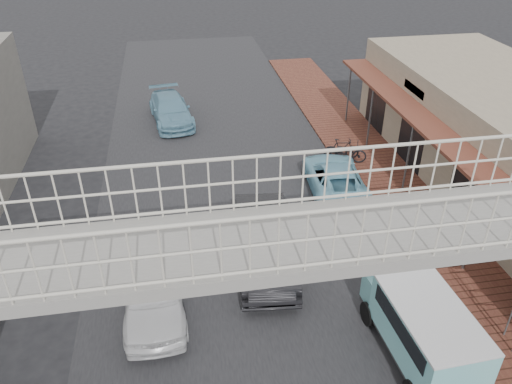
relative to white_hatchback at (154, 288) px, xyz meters
name	(u,v)px	position (x,y,z in m)	size (l,w,h in m)	color
ground	(253,298)	(2.84, -0.14, -0.72)	(120.00, 120.00, 0.00)	black
road_strip	(253,298)	(2.84, -0.14, -0.72)	(10.00, 60.00, 0.01)	black
sidewalk	(415,219)	(9.34, 2.86, -0.67)	(3.00, 40.00, 0.10)	brown
footbridge	(287,320)	(2.84, -4.14, 2.45)	(16.40, 2.40, 6.34)	gray
white_hatchback	(154,288)	(0.00, 0.00, 0.00)	(1.71, 4.25, 1.45)	silver
dark_sedan	(265,242)	(3.49, 1.45, 0.09)	(1.71, 4.91, 1.62)	black
angkot_curb	(335,178)	(7.04, 5.32, -0.10)	(2.07, 4.48, 1.24)	#79BBD2
angkot_far	(171,110)	(0.86, 13.46, -0.07)	(1.84, 4.53, 1.32)	#6597B0
angkot_van	(424,324)	(6.65, -2.98, 0.45)	(1.88, 3.84, 1.85)	black
motorcycle_near	(345,152)	(8.22, 7.52, -0.14)	(0.64, 1.83, 0.96)	black
motorcycle_far	(342,149)	(8.14, 7.82, -0.15)	(0.44, 1.57, 0.94)	black
arrow_sign	(501,202)	(10.32, 0.05, 1.72)	(1.73, 1.13, 2.91)	#59595B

